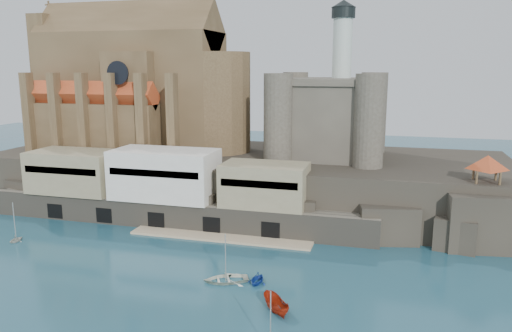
{
  "coord_description": "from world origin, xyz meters",
  "views": [
    {
      "loc": [
        27.85,
        -54.22,
        27.27
      ],
      "look_at": [
        4.16,
        32.0,
        9.28
      ],
      "focal_mm": 35.0,
      "sensor_mm": 36.0,
      "label": 1
    }
  ],
  "objects": [
    {
      "name": "church",
      "position": [
        -24.13,
        41.85,
        22.13
      ],
      "size": [
        47.0,
        25.93,
        30.51
      ],
      "color": "brown",
      "rests_on": "promontory"
    },
    {
      "name": "boat_5",
      "position": [
        16.16,
        -3.3,
        0.0
      ],
      "size": [
        2.64,
        2.65,
        4.93
      ],
      "primitive_type": "imported",
      "rotation": [
        0.0,
        0.0,
        3.82
      ],
      "color": "#9E240D",
      "rests_on": "ground"
    },
    {
      "name": "quay",
      "position": [
        -10.19,
        23.07,
        6.07
      ],
      "size": [
        70.0,
        12.0,
        13.05
      ],
      "color": "#696254",
      "rests_on": "ground"
    },
    {
      "name": "boat_7",
      "position": [
        12.21,
        3.27,
        0.0
      ],
      "size": [
        3.06,
        2.09,
        3.32
      ],
      "primitive_type": "imported",
      "rotation": [
        0.0,
        0.0,
        6.16
      ],
      "color": "navy",
      "rests_on": "ground"
    },
    {
      "name": "boat_6",
      "position": [
        8.16,
        2.71,
        0.0
      ],
      "size": [
        2.84,
        4.28,
        5.82
      ],
      "primitive_type": "imported",
      "rotation": [
        0.0,
        0.0,
        5.15
      ],
      "color": "silver",
      "rests_on": "ground"
    },
    {
      "name": "promontory",
      "position": [
        -0.19,
        39.37,
        4.92
      ],
      "size": [
        100.0,
        36.0,
        10.0
      ],
      "color": "black",
      "rests_on": "ground"
    },
    {
      "name": "boat_4",
      "position": [
        -28.62,
        8.0,
        0.0
      ],
      "size": [
        2.39,
        1.57,
        2.65
      ],
      "primitive_type": "imported",
      "rotation": [
        0.0,
        0.0,
        3.07
      ],
      "color": "beige",
      "rests_on": "ground"
    },
    {
      "name": "pavilion",
      "position": [
        42.0,
        26.0,
        12.73
      ],
      "size": [
        6.4,
        6.4,
        5.4
      ],
      "color": "brown",
      "rests_on": "rock_outcrop"
    },
    {
      "name": "rock_outcrop",
      "position": [
        42.0,
        25.84,
        4.02
      ],
      "size": [
        14.5,
        10.5,
        8.7
      ],
      "color": "black",
      "rests_on": "ground"
    },
    {
      "name": "castle_keep",
      "position": [
        16.08,
        41.08,
        18.31
      ],
      "size": [
        21.2,
        21.2,
        29.3
      ],
      "color": "#4A443A",
      "rests_on": "promontory"
    },
    {
      "name": "ground",
      "position": [
        0.0,
        0.0,
        0.0
      ],
      "size": [
        300.0,
        300.0,
        0.0
      ],
      "primitive_type": "plane",
      "color": "#1A4556",
      "rests_on": "ground"
    }
  ]
}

